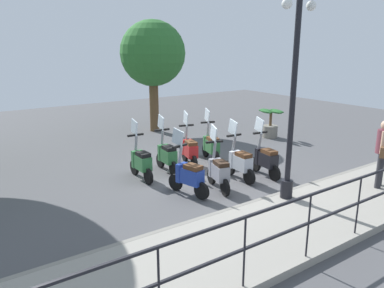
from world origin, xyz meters
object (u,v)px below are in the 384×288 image
object	(u,v)px
lamp_post_near	(292,107)
scooter_near_2	(218,171)
scooter_near_3	(188,175)
tree_distant	(153,54)
potted_palm	(270,126)
scooter_far_0	(211,145)
scooter_far_1	(189,149)
pedestrian_with_bag	(383,149)
scooter_near_1	(240,162)
scooter_far_3	(141,161)
scooter_far_2	(167,155)
scooter_near_0	(265,159)

from	to	relation	value
lamp_post_near	scooter_near_2	bearing A→B (deg)	25.67
lamp_post_near	scooter_near_3	distance (m)	2.77
tree_distant	potted_palm	world-z (taller)	tree_distant
scooter_far_0	scooter_far_1	world-z (taller)	same
scooter_near_3	scooter_near_2	bearing A→B (deg)	-113.77
pedestrian_with_bag	scooter_near_1	distance (m)	3.35
lamp_post_near	potted_palm	xyz separation A→B (m)	(4.51, -4.16, -1.71)
lamp_post_near	scooter_far_3	world-z (taller)	lamp_post_near
potted_palm	scooter_near_3	bearing A→B (deg)	116.95
scooter_far_1	scooter_far_2	world-z (taller)	same
scooter_near_2	scooter_near_0	bearing A→B (deg)	-72.76
tree_distant	scooter_far_3	bearing A→B (deg)	147.45
scooter_near_0	scooter_far_2	world-z (taller)	same
scooter_near_1	tree_distant	bearing A→B (deg)	-4.51
pedestrian_with_bag	scooter_far_0	distance (m)	4.62
scooter_near_3	scooter_near_1	bearing A→B (deg)	-100.01
scooter_near_3	scooter_far_3	world-z (taller)	same
scooter_near_2	scooter_far_2	size ratio (longest dim) A/B	1.00
scooter_near_3	scooter_far_3	xyz separation A→B (m)	(1.56, 0.43, 0.00)
tree_distant	scooter_near_0	bearing A→B (deg)	178.13
scooter_near_2	scooter_far_3	bearing A→B (deg)	50.24
pedestrian_with_bag	scooter_far_2	size ratio (longest dim) A/B	1.03
scooter_near_0	scooter_far_2	distance (m)	2.65
pedestrian_with_bag	scooter_near_3	distance (m)	4.53
lamp_post_near	tree_distant	size ratio (longest dim) A/B	1.04
lamp_post_near	scooter_near_0	distance (m)	2.45
potted_palm	scooter_far_1	distance (m)	4.53
scooter_near_1	scooter_far_1	size ratio (longest dim) A/B	1.00
pedestrian_with_bag	tree_distant	bearing A→B (deg)	-15.49
pedestrian_with_bag	tree_distant	xyz separation A→B (m)	(8.74, 1.16, 1.96)
scooter_near_0	lamp_post_near	bearing A→B (deg)	157.46
tree_distant	scooter_near_0	world-z (taller)	tree_distant
pedestrian_with_bag	scooter_near_3	xyz separation A→B (m)	(2.44, 3.77, -0.60)
scooter_far_1	scooter_near_1	bearing A→B (deg)	-151.44
pedestrian_with_bag	scooter_far_3	xyz separation A→B (m)	(3.99, 4.19, -0.60)
scooter_near_2	potted_palm	bearing A→B (deg)	-43.04
potted_palm	scooter_near_3	world-z (taller)	scooter_near_3
potted_palm	scooter_near_2	size ratio (longest dim) A/B	0.69
scooter_far_1	scooter_far_2	distance (m)	0.83
scooter_far_3	scooter_far_1	bearing A→B (deg)	-80.24
scooter_near_1	scooter_near_3	size ratio (longest dim) A/B	1.00
scooter_far_3	scooter_far_0	bearing A→B (deg)	-82.58
pedestrian_with_bag	scooter_far_2	bearing A→B (deg)	15.94
lamp_post_near	tree_distant	bearing A→B (deg)	-8.02
scooter_near_0	scooter_near_2	xyz separation A→B (m)	(-0.06, 1.63, 0.00)
pedestrian_with_bag	potted_palm	bearing A→B (deg)	-42.58
pedestrian_with_bag	scooter_far_3	size ratio (longest dim) A/B	1.03
scooter_near_2	scooter_far_3	size ratio (longest dim) A/B	1.00
scooter_far_1	scooter_far_3	xyz separation A→B (m)	(-0.24, 1.68, 0.00)
scooter_near_0	scooter_far_1	xyz separation A→B (m)	(1.89, 1.15, 0.00)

